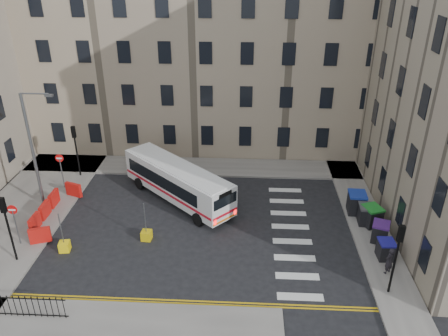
# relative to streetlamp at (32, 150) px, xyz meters

# --- Properties ---
(ground) EXTENTS (120.00, 120.00, 0.00)m
(ground) POSITION_rel_streetlamp_xyz_m (13.00, -2.00, -4.34)
(ground) COLOR black
(ground) RESTS_ON ground
(pavement_north) EXTENTS (36.00, 3.20, 0.15)m
(pavement_north) POSITION_rel_streetlamp_xyz_m (7.00, 6.60, -4.26)
(pavement_north) COLOR slate
(pavement_north) RESTS_ON ground
(pavement_east) EXTENTS (2.40, 26.00, 0.15)m
(pavement_east) POSITION_rel_streetlamp_xyz_m (22.00, 2.00, -4.26)
(pavement_east) COLOR slate
(pavement_east) RESTS_ON ground
(pavement_west) EXTENTS (6.00, 22.00, 0.15)m
(pavement_west) POSITION_rel_streetlamp_xyz_m (-1.00, -1.00, -4.26)
(pavement_west) COLOR slate
(pavement_west) RESTS_ON ground
(terrace_north) EXTENTS (38.30, 10.80, 17.20)m
(terrace_north) POSITION_rel_streetlamp_xyz_m (6.00, 13.50, 4.28)
(terrace_north) COLOR tan
(terrace_north) RESTS_ON ground
(traffic_light_east) EXTENTS (0.28, 0.22, 4.10)m
(traffic_light_east) POSITION_rel_streetlamp_xyz_m (21.60, -7.50, -1.47)
(traffic_light_east) COLOR black
(traffic_light_east) RESTS_ON pavement_east
(traffic_light_nw) EXTENTS (0.28, 0.22, 4.10)m
(traffic_light_nw) POSITION_rel_streetlamp_xyz_m (1.00, 4.50, -1.47)
(traffic_light_nw) COLOR black
(traffic_light_nw) RESTS_ON pavement_west
(traffic_light_sw) EXTENTS (0.28, 0.22, 4.10)m
(traffic_light_sw) POSITION_rel_streetlamp_xyz_m (1.00, -6.00, -1.47)
(traffic_light_sw) COLOR black
(traffic_light_sw) RESTS_ON pavement_west
(streetlamp) EXTENTS (0.50, 0.22, 8.14)m
(streetlamp) POSITION_rel_streetlamp_xyz_m (0.00, 0.00, 0.00)
(streetlamp) COLOR #595B5E
(streetlamp) RESTS_ON pavement_west
(no_entry_north) EXTENTS (0.60, 0.08, 3.00)m
(no_entry_north) POSITION_rel_streetlamp_xyz_m (0.50, 2.50, -2.26)
(no_entry_north) COLOR #595B5E
(no_entry_north) RESTS_ON pavement_west
(no_entry_south) EXTENTS (0.60, 0.08, 3.00)m
(no_entry_south) POSITION_rel_streetlamp_xyz_m (0.50, -4.50, -2.26)
(no_entry_south) COLOR #595B5E
(no_entry_south) RESTS_ON pavement_west
(roadworks_barriers) EXTENTS (1.66, 6.26, 1.00)m
(roadworks_barriers) POSITION_rel_streetlamp_xyz_m (1.16, -1.50, -3.69)
(roadworks_barriers) COLOR red
(roadworks_barriers) RESTS_ON pavement_west
(bus) EXTENTS (8.59, 8.26, 2.65)m
(bus) POSITION_rel_streetlamp_xyz_m (9.23, 1.43, -2.81)
(bus) COLOR silver
(bus) RESTS_ON ground
(wheelie_bin_a) EXTENTS (0.92, 1.05, 1.13)m
(wheelie_bin_a) POSITION_rel_streetlamp_xyz_m (22.15, -4.66, -3.62)
(wheelie_bin_a) COLOR black
(wheelie_bin_a) RESTS_ON pavement_east
(wheelie_bin_b) EXTENTS (1.28, 1.37, 1.22)m
(wheelie_bin_b) POSITION_rel_streetlamp_xyz_m (22.26, -2.99, -3.57)
(wheelie_bin_b) COLOR black
(wheelie_bin_b) RESTS_ON pavement_east
(wheelie_bin_c) EXTENTS (1.40, 1.49, 1.32)m
(wheelie_bin_c) POSITION_rel_streetlamp_xyz_m (22.16, -1.30, -3.52)
(wheelie_bin_c) COLOR black
(wheelie_bin_c) RESTS_ON pavement_east
(wheelie_bin_d) EXTENTS (1.09, 1.23, 1.29)m
(wheelie_bin_d) POSITION_rel_streetlamp_xyz_m (21.88, -1.10, -3.54)
(wheelie_bin_d) COLOR black
(wheelie_bin_d) RESTS_ON pavement_east
(wheelie_bin_e) EXTENTS (1.22, 1.38, 1.45)m
(wheelie_bin_e) POSITION_rel_streetlamp_xyz_m (21.51, 0.20, -3.46)
(wheelie_bin_e) COLOR black
(wheelie_bin_e) RESTS_ON pavement_east
(pedestrian) EXTENTS (0.69, 0.66, 1.59)m
(pedestrian) POSITION_rel_streetlamp_xyz_m (21.93, -5.99, -3.39)
(pedestrian) COLOR black
(pedestrian) RESTS_ON pavement_east
(bollard_yellow) EXTENTS (0.68, 0.68, 0.60)m
(bollard_yellow) POSITION_rel_streetlamp_xyz_m (3.37, -4.85, -4.04)
(bollard_yellow) COLOR yellow
(bollard_yellow) RESTS_ON ground
(bollard_chevron) EXTENTS (0.64, 0.64, 0.60)m
(bollard_chevron) POSITION_rel_streetlamp_xyz_m (8.00, -3.47, -4.04)
(bollard_chevron) COLOR gold
(bollard_chevron) RESTS_ON ground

